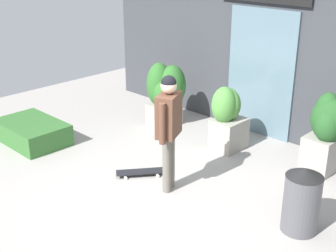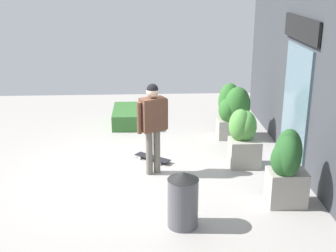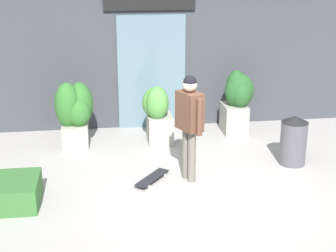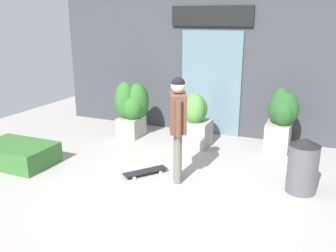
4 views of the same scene
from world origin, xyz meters
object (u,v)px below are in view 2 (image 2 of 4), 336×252
Objects in this scene: skateboard at (153,158)px; planter_box_right at (232,109)px; planter_box_mid at (243,136)px; trash_bin at (183,199)px; planter_box_left at (287,165)px; skateboarder at (153,119)px.

skateboard is 2.34m from planter_box_right.
planter_box_mid is at bearing -152.23° from skateboard.
planter_box_mid is 2.64m from trash_bin.
planter_box_right is (-3.26, -0.29, -0.04)m from planter_box_left.
skateboarder is 1.33× the size of planter_box_left.
planter_box_right is at bearing 159.35° from trash_bin.
skateboard is (-0.61, -0.00, -1.03)m from skateboarder.
skateboarder is 1.52× the size of planter_box_mid.
planter_box_left is (1.37, 2.14, -0.37)m from skateboarder.
skateboarder is 1.98× the size of trash_bin.
skateboarder reaches higher than planter_box_left.
trash_bin is at bearing -20.65° from planter_box_right.
trash_bin is (3.83, -1.44, -0.24)m from planter_box_right.
skateboard is at bearing -132.81° from planter_box_left.
planter_box_mid is (-1.68, -0.35, -0.11)m from planter_box_left.
planter_box_left is 1.04× the size of planter_box_right.
trash_bin is (0.57, -1.73, -0.28)m from planter_box_left.
skateboarder is at bearing -44.45° from planter_box_right.
planter_box_right reaches higher than trash_bin.
planter_box_left is 1.49× the size of trash_bin.
planter_box_mid is at bearing -105.37° from skateboarder.
skateboard is 1.90m from planter_box_mid.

